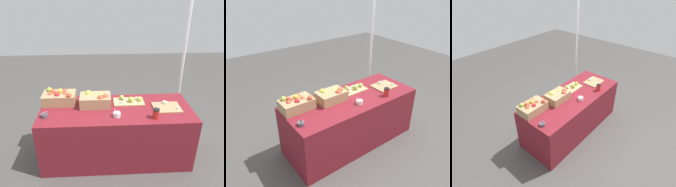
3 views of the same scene
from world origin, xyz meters
TOP-DOWN VIEW (x-y plane):
  - ground_plane at (0.00, 0.00)m, footprint 10.00×10.00m
  - table at (0.00, 0.00)m, footprint 1.90×0.76m
  - apple_crate_left at (-0.73, 0.19)m, footprint 0.42×0.27m
  - apple_crate_middle at (-0.25, 0.10)m, footprint 0.39×0.26m
  - cutting_board_front at (0.64, -0.02)m, footprint 0.34×0.27m
  - cutting_board_back at (0.18, 0.15)m, footprint 0.40×0.22m
  - sample_bowl_near at (-0.01, -0.19)m, footprint 0.09×0.09m
  - sample_bowl_mid at (-0.86, -0.15)m, footprint 0.08×0.10m
  - coffee_cup at (0.44, -0.25)m, footprint 0.08×0.08m
  - tent_pole at (1.06, 0.73)m, footprint 0.04×0.04m

SIDE VIEW (x-z plane):
  - ground_plane at x=0.00m, z-range 0.00..0.00m
  - table at x=0.00m, z-range 0.00..0.74m
  - cutting_board_front at x=0.64m, z-range 0.72..0.78m
  - sample_bowl_mid at x=-0.86m, z-range 0.72..0.81m
  - cutting_board_back at x=0.18m, z-range 0.72..0.81m
  - sample_bowl_near at x=-0.01m, z-range 0.72..0.82m
  - coffee_cup at x=0.44m, z-range 0.74..0.86m
  - apple_crate_middle at x=-0.25m, z-range 0.73..0.91m
  - apple_crate_left at x=-0.73m, z-range 0.73..0.92m
  - tent_pole at x=1.06m, z-range 0.00..2.06m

